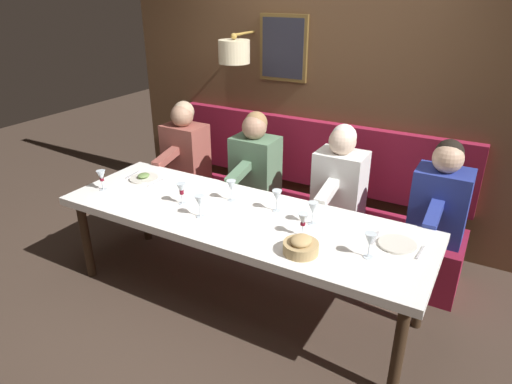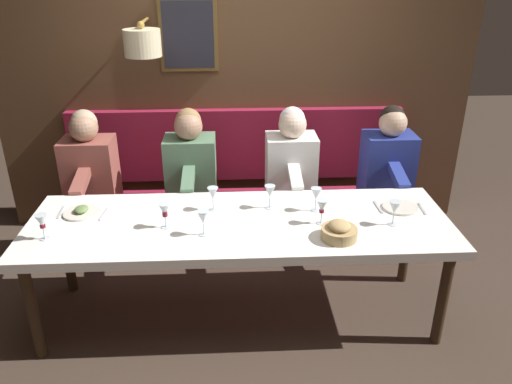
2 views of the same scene
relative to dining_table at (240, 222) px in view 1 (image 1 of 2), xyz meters
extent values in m
plane|color=#423328|center=(0.00, 0.00, -0.68)|extent=(12.00, 12.00, 0.00)
cube|color=white|center=(0.00, 0.00, 0.03)|extent=(0.90, 2.72, 0.06)
cylinder|color=#352416|center=(-0.35, -1.26, -0.34)|extent=(0.07, 0.07, 0.68)
cylinder|color=#352416|center=(-0.35, 1.26, -0.34)|extent=(0.07, 0.07, 0.68)
cylinder|color=#352416|center=(0.35, -1.26, -0.34)|extent=(0.07, 0.07, 0.68)
cylinder|color=#352416|center=(0.35, 1.26, -0.34)|extent=(0.07, 0.07, 0.68)
cube|color=maroon|center=(0.89, 0.00, -0.45)|extent=(0.52, 2.92, 0.45)
cube|color=brown|center=(1.48, 0.00, 0.77)|extent=(0.10, 4.12, 2.90)
cube|color=maroon|center=(1.39, 0.00, 0.09)|extent=(0.10, 2.92, 0.64)
cube|color=brown|center=(1.42, 0.37, 1.03)|extent=(0.04, 0.47, 0.59)
cube|color=#23232D|center=(1.40, 0.37, 1.03)|extent=(0.01, 0.41, 0.53)
cylinder|color=#A37F38|center=(1.25, 0.70, 1.16)|extent=(0.35, 0.02, 0.02)
cylinder|color=beige|center=(1.08, 0.70, 1.02)|extent=(0.28, 0.28, 0.20)
sphere|color=#A37F38|center=(1.08, 0.70, 1.15)|extent=(0.06, 0.06, 0.06)
cube|color=#283893|center=(0.89, -1.22, 0.05)|extent=(0.30, 0.40, 0.56)
sphere|color=#D1A889|center=(0.87, -1.22, 0.43)|extent=(0.22, 0.22, 0.22)
sphere|color=black|center=(0.90, -1.22, 0.46)|extent=(0.20, 0.20, 0.20)
cube|color=#283893|center=(0.60, -1.22, 0.09)|extent=(0.33, 0.09, 0.14)
cube|color=white|center=(0.89, -0.43, 0.05)|extent=(0.30, 0.40, 0.56)
sphere|color=beige|center=(0.87, -0.43, 0.43)|extent=(0.22, 0.22, 0.22)
sphere|color=silver|center=(0.90, -0.43, 0.46)|extent=(0.20, 0.20, 0.20)
cube|color=white|center=(0.60, -0.43, 0.09)|extent=(0.33, 0.09, 0.14)
cube|color=#567A5B|center=(0.89, 0.37, 0.05)|extent=(0.30, 0.40, 0.56)
sphere|color=#A37A60|center=(0.87, 0.37, 0.43)|extent=(0.22, 0.22, 0.22)
sphere|color=#937047|center=(0.90, 0.37, 0.46)|extent=(0.20, 0.20, 0.20)
cube|color=#567A5B|center=(0.60, 0.37, 0.09)|extent=(0.33, 0.09, 0.14)
cube|color=#934C42|center=(0.89, 1.16, 0.05)|extent=(0.30, 0.40, 0.56)
sphere|color=#A37A60|center=(0.87, 1.16, 0.43)|extent=(0.22, 0.22, 0.22)
sphere|color=tan|center=(0.90, 1.16, 0.46)|extent=(0.20, 0.20, 0.20)
cube|color=#934C42|center=(0.60, 1.16, 0.09)|extent=(0.33, 0.09, 0.14)
cylinder|color=silver|center=(0.15, 1.04, 0.07)|extent=(0.24, 0.24, 0.01)
ellipsoid|color=#668447|center=(0.15, 1.04, 0.09)|extent=(0.11, 0.09, 0.04)
cube|color=silver|center=(0.13, 0.90, 0.06)|extent=(0.17, 0.03, 0.01)
cube|color=silver|center=(0.17, 1.19, 0.06)|extent=(0.18, 0.03, 0.01)
cylinder|color=silver|center=(0.12, -1.09, 0.07)|extent=(0.24, 0.24, 0.01)
cube|color=silver|center=(0.10, -1.24, 0.06)|extent=(0.17, 0.02, 0.01)
cube|color=silver|center=(0.14, -0.95, 0.06)|extent=(0.18, 0.02, 0.01)
cylinder|color=silver|center=(-0.17, 1.18, 0.06)|extent=(0.06, 0.06, 0.00)
cylinder|color=silver|center=(-0.17, 1.18, 0.10)|extent=(0.01, 0.01, 0.07)
cone|color=silver|center=(-0.17, 1.18, 0.18)|extent=(0.07, 0.07, 0.08)
cylinder|color=maroon|center=(-0.17, 1.18, 0.15)|extent=(0.03, 0.03, 0.02)
cylinder|color=silver|center=(-0.10, -0.97, 0.06)|extent=(0.06, 0.06, 0.00)
cylinder|color=silver|center=(-0.10, -0.97, 0.10)|extent=(0.01, 0.01, 0.07)
cone|color=silver|center=(-0.10, -0.97, 0.18)|extent=(0.07, 0.07, 0.08)
cylinder|color=silver|center=(0.18, -0.21, 0.06)|extent=(0.06, 0.06, 0.00)
cylinder|color=silver|center=(0.18, -0.21, 0.10)|extent=(0.01, 0.01, 0.07)
cone|color=silver|center=(0.18, -0.21, 0.18)|extent=(0.07, 0.07, 0.08)
cylinder|color=silver|center=(-0.06, 0.46, 0.06)|extent=(0.06, 0.06, 0.00)
cylinder|color=silver|center=(-0.06, 0.46, 0.10)|extent=(0.01, 0.01, 0.07)
cone|color=silver|center=(-0.06, 0.46, 0.18)|extent=(0.07, 0.07, 0.08)
cylinder|color=maroon|center=(-0.06, 0.46, 0.16)|extent=(0.03, 0.03, 0.03)
cylinder|color=silver|center=(0.17, 0.17, 0.06)|extent=(0.06, 0.06, 0.00)
cylinder|color=silver|center=(0.17, 0.17, 0.10)|extent=(0.01, 0.01, 0.07)
cone|color=silver|center=(0.17, 0.17, 0.18)|extent=(0.07, 0.07, 0.08)
cylinder|color=silver|center=(-0.06, -0.52, 0.06)|extent=(0.06, 0.06, 0.00)
cylinder|color=silver|center=(-0.06, -0.52, 0.10)|extent=(0.01, 0.01, 0.07)
cone|color=silver|center=(-0.06, -0.52, 0.18)|extent=(0.07, 0.07, 0.08)
cylinder|color=maroon|center=(-0.06, -0.52, 0.15)|extent=(0.03, 0.03, 0.02)
cylinder|color=silver|center=(0.12, -0.51, 0.06)|extent=(0.06, 0.06, 0.00)
cylinder|color=silver|center=(0.12, -0.51, 0.10)|extent=(0.01, 0.01, 0.07)
cone|color=silver|center=(0.12, -0.51, 0.18)|extent=(0.07, 0.07, 0.08)
cylinder|color=silver|center=(-0.17, 0.22, 0.06)|extent=(0.06, 0.06, 0.00)
cylinder|color=silver|center=(-0.17, 0.22, 0.10)|extent=(0.01, 0.01, 0.07)
cone|color=silver|center=(-0.17, 0.22, 0.18)|extent=(0.07, 0.07, 0.08)
cylinder|color=tan|center=(-0.25, -0.59, 0.10)|extent=(0.22, 0.22, 0.07)
ellipsoid|color=tan|center=(-0.25, -0.59, 0.15)|extent=(0.15, 0.13, 0.06)
camera|label=1|loc=(-2.45, -1.52, 1.55)|focal=31.71mm
camera|label=2|loc=(-2.86, 0.04, 1.60)|focal=35.30mm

